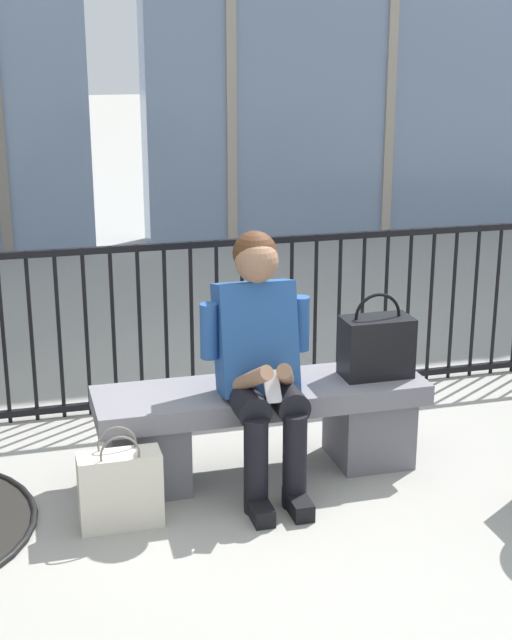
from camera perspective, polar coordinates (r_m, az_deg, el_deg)
ground_plane at (r=4.62m, az=0.33°, el=-9.29°), size 60.00×60.00×0.00m
stone_bench at (r=4.50m, az=0.34°, el=-6.20°), size 1.60×0.44×0.45m
seated_person_with_phone at (r=4.24m, az=0.28°, el=-2.21°), size 0.52×0.66×1.21m
handbag_on_bench at (r=4.55m, az=7.43°, el=-1.56°), size 0.34×0.19×0.42m
shopping_bag at (r=4.12m, az=-8.36°, el=-10.23°), size 0.36×0.15×0.45m
plaza_railing at (r=5.29m, az=-2.41°, el=-0.09°), size 7.71×0.04×0.96m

